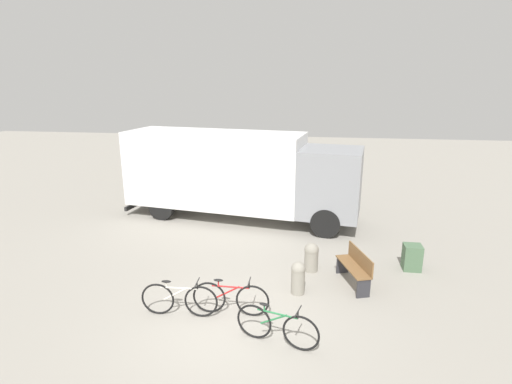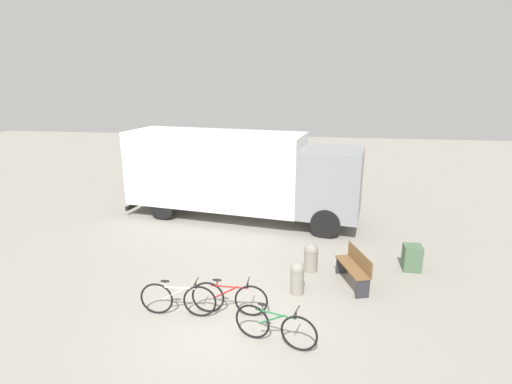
{
  "view_description": "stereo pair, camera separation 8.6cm",
  "coord_description": "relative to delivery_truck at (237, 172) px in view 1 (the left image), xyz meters",
  "views": [
    {
      "loc": [
        1.63,
        -7.29,
        5.14
      ],
      "look_at": [
        -0.08,
        4.59,
        1.75
      ],
      "focal_mm": 28.0,
      "sensor_mm": 36.0,
      "label": 1
    },
    {
      "loc": [
        1.71,
        -7.28,
        5.14
      ],
      "look_at": [
        -0.08,
        4.59,
        1.75
      ],
      "focal_mm": 28.0,
      "sensor_mm": 36.0,
      "label": 2
    }
  ],
  "objects": [
    {
      "name": "bollard_near_bench",
      "position": [
        2.52,
        -5.29,
        -1.36
      ],
      "size": [
        0.36,
        0.36,
        0.84
      ],
      "color": "gray",
      "rests_on": "ground"
    },
    {
      "name": "park_bench",
      "position": [
        3.97,
        -4.64,
        -1.31
      ],
      "size": [
        0.83,
        1.47,
        0.92
      ],
      "rotation": [
        0.0,
        0.0,
        1.89
      ],
      "color": "brown",
      "rests_on": "ground"
    },
    {
      "name": "bicycle_near",
      "position": [
        -0.07,
        -6.65,
        -1.41
      ],
      "size": [
        1.76,
        0.44,
        0.86
      ],
      "rotation": [
        0.0,
        0.0,
        0.04
      ],
      "color": "black",
      "rests_on": "ground"
    },
    {
      "name": "ground_plane",
      "position": [
        1.13,
        -6.96,
        -1.81
      ],
      "size": [
        60.0,
        60.0,
        0.0
      ],
      "primitive_type": "plane",
      "color": "gray"
    },
    {
      "name": "bicycle_middle",
      "position": [
        1.06,
        -6.44,
        -1.41
      ],
      "size": [
        1.75,
        0.44,
        0.86
      ],
      "rotation": [
        0.0,
        0.0,
        -0.0
      ],
      "color": "black",
      "rests_on": "ground"
    },
    {
      "name": "delivery_truck",
      "position": [
        0.0,
        0.0,
        0.0
      ],
      "size": [
        9.01,
        3.47,
        3.27
      ],
      "rotation": [
        0.0,
        0.0,
        -0.15
      ],
      "color": "white",
      "rests_on": "ground"
    },
    {
      "name": "bicycle_far",
      "position": [
        2.19,
        -7.35,
        -1.41
      ],
      "size": [
        1.71,
        0.57,
        0.86
      ],
      "rotation": [
        0.0,
        0.0,
        -0.26
      ],
      "color": "black",
      "rests_on": "ground"
    },
    {
      "name": "utility_box",
      "position": [
        5.62,
        -3.54,
        -1.45
      ],
      "size": [
        0.48,
        0.45,
        0.73
      ],
      "color": "#4C6B4C",
      "rests_on": "ground"
    },
    {
      "name": "bollard_far_bench",
      "position": [
        2.84,
        -4.01,
        -1.37
      ],
      "size": [
        0.4,
        0.4,
        0.82
      ],
      "color": "gray",
      "rests_on": "ground"
    }
  ]
}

